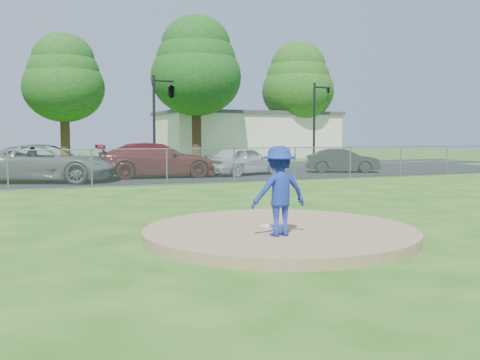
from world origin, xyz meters
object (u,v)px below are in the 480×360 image
Objects in this scene: tree_center at (64,78)px; parked_car_charcoal at (342,160)px; tree_right at (196,66)px; commercial_building at (246,135)px; pitcher at (279,191)px; parked_car_darkred at (157,160)px; parked_car_pearl at (244,161)px; traffic_signal_center at (170,93)px; parked_car_gray at (47,163)px; traffic_signal_right at (317,116)px; tree_far_right at (298,82)px.

parked_car_charcoal is at bearing -54.29° from tree_center.
commercial_building is at bearing 40.60° from tree_right.
tree_center reaches higher than pitcher.
parked_car_darkred is 1.33× the size of parked_car_pearl.
parked_car_gray is at bearing -138.28° from traffic_signal_center.
traffic_signal_center reaches higher than commercial_building.
tree_right is 12.08m from traffic_signal_right.
traffic_signal_center reaches higher than parked_car_darkred.
pitcher is 20.71m from parked_car_charcoal.
pitcher is (-9.40, -32.74, -6.63)m from tree_right.
tree_far_right is (11.00, 3.00, -0.59)m from tree_right.
parked_car_darkred is 10.44m from parked_car_charcoal.
parked_car_pearl is 5.91m from parked_car_charcoal.
tree_center is at bearing 2.75° from parked_car_pearl.
parked_car_gray reaches higher than parked_car_pearl.
tree_far_right reaches higher than commercial_building.
traffic_signal_right is 27.14m from pitcher.
traffic_signal_center is (-12.03, -16.00, 2.45)m from commercial_building.
parked_car_pearl is at bearing -62.81° from parked_car_gray.
traffic_signal_center reaches higher than parked_car_pearl.
parked_car_gray reaches higher than parked_car_charcoal.
tree_right is 21.87m from parked_car_gray.
pitcher is 0.28× the size of parked_car_darkred.
parked_car_charcoal is (-3.90, -22.22, -1.49)m from commercial_building.
parked_car_charcoal is (-7.90, -19.22, -6.39)m from tree_far_right.
tree_center is 13.12m from traffic_signal_center.
parked_car_darkred is at bearing -111.47° from traffic_signal_center.
traffic_signal_center reaches higher than parked_car_charcoal.
parked_car_pearl is (6.59, 16.72, -0.27)m from pitcher.
parked_car_charcoal is at bearing -99.95° from commercial_building.
tree_right reaches higher than tree_far_right.
parked_car_darkred is (-7.33, -15.84, -6.80)m from tree_right.
pitcher is 17.02m from parked_car_darkred.
parked_car_gray is at bearing 74.57° from parked_car_pearl.
pitcher is 16.40m from parked_car_gray.
tree_far_right is 1.81× the size of parked_car_gray.
commercial_building reaches higher than parked_car_darkred.
tree_far_right reaches higher than parked_car_gray.
parked_car_gray is (-3.07, 16.11, -0.19)m from pitcher.
tree_right is at bearing 35.61° from parked_car_charcoal.
traffic_signal_center is at bearing 1.29° from parked_car_pearl.
traffic_signal_right reaches higher than pitcher.
tree_far_right is 27.01m from parked_car_darkred.
tree_center reaches higher than parked_car_gray.
commercial_building is 2.77× the size of parked_car_gray.
traffic_signal_right is 1.40× the size of parked_car_charcoal.
tree_right is 17.93m from parked_car_charcoal.
traffic_signal_right is at bearing 5.85° from parked_car_charcoal.
traffic_signal_right reaches higher than commercial_building.
traffic_signal_right is 3.42× the size of pitcher.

